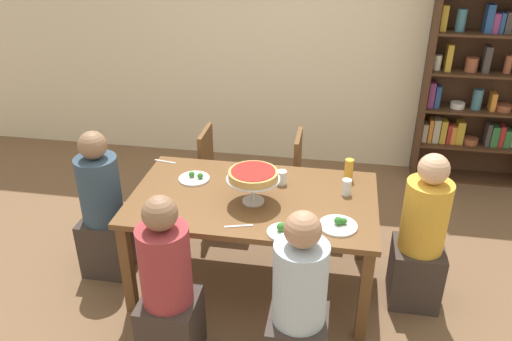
# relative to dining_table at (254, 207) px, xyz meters

# --- Properties ---
(ground_plane) EXTENTS (12.00, 12.00, 0.00)m
(ground_plane) POSITION_rel_dining_table_xyz_m (0.00, 0.00, -0.66)
(ground_plane) COLOR brown
(rear_partition) EXTENTS (8.00, 0.12, 2.80)m
(rear_partition) POSITION_rel_dining_table_xyz_m (0.00, 2.20, 0.74)
(rear_partition) COLOR beige
(rear_partition) RESTS_ON ground_plane
(dining_table) EXTENTS (1.68, 0.99, 0.74)m
(dining_table) POSITION_rel_dining_table_xyz_m (0.00, 0.00, 0.00)
(dining_table) COLOR brown
(dining_table) RESTS_ON ground_plane
(bookshelf) EXTENTS (1.10, 0.30, 2.21)m
(bookshelf) POSITION_rel_dining_table_xyz_m (1.86, 2.01, 0.45)
(bookshelf) COLOR #422819
(bookshelf) RESTS_ON ground_plane
(diner_near_left) EXTENTS (0.34, 0.34, 1.15)m
(diner_near_left) POSITION_rel_dining_table_xyz_m (-0.37, -0.78, -0.17)
(diner_near_left) COLOR #382D28
(diner_near_left) RESTS_ON ground_plane
(diner_near_right) EXTENTS (0.34, 0.34, 1.15)m
(diner_near_right) POSITION_rel_dining_table_xyz_m (0.40, -0.80, -0.17)
(diner_near_right) COLOR #382D28
(diner_near_right) RESTS_ON ground_plane
(diner_head_east) EXTENTS (0.34, 0.34, 1.15)m
(diner_head_east) POSITION_rel_dining_table_xyz_m (1.15, 0.01, -0.17)
(diner_head_east) COLOR #382D28
(diner_head_east) RESTS_ON ground_plane
(diner_head_west) EXTENTS (0.34, 0.34, 1.15)m
(diner_head_west) POSITION_rel_dining_table_xyz_m (-1.12, -0.02, -0.17)
(diner_head_west) COLOR #382D28
(diner_head_west) RESTS_ON ground_plane
(chair_far_left) EXTENTS (0.40, 0.40, 0.87)m
(chair_far_left) POSITION_rel_dining_table_xyz_m (-0.43, 0.76, -0.17)
(chair_far_left) COLOR brown
(chair_far_left) RESTS_ON ground_plane
(chair_far_right) EXTENTS (0.40, 0.40, 0.87)m
(chair_far_right) POSITION_rel_dining_table_xyz_m (0.34, 0.80, -0.17)
(chair_far_right) COLOR brown
(chair_far_right) RESTS_ON ground_plane
(deep_dish_pizza_stand) EXTENTS (0.36, 0.36, 0.24)m
(deep_dish_pizza_stand) POSITION_rel_dining_table_xyz_m (0.01, -0.07, 0.28)
(deep_dish_pizza_stand) COLOR silver
(deep_dish_pizza_stand) RESTS_ON dining_table
(salad_plate_near_diner) EXTENTS (0.24, 0.24, 0.07)m
(salad_plate_near_diner) POSITION_rel_dining_table_xyz_m (0.59, -0.27, 0.10)
(salad_plate_near_diner) COLOR white
(salad_plate_near_diner) RESTS_ON dining_table
(salad_plate_far_diner) EXTENTS (0.23, 0.23, 0.06)m
(salad_plate_far_diner) POSITION_rel_dining_table_xyz_m (-0.47, 0.17, 0.10)
(salad_plate_far_diner) COLOR white
(salad_plate_far_diner) RESTS_ON dining_table
(salad_plate_spare) EXTENTS (0.20, 0.20, 0.07)m
(salad_plate_spare) POSITION_rel_dining_table_xyz_m (0.25, -0.40, 0.11)
(salad_plate_spare) COLOR white
(salad_plate_spare) RESTS_ON dining_table
(beer_glass_amber_tall) EXTENTS (0.06, 0.06, 0.16)m
(beer_glass_amber_tall) POSITION_rel_dining_table_xyz_m (0.64, 0.36, 0.16)
(beer_glass_amber_tall) COLOR gold
(beer_glass_amber_tall) RESTS_ON dining_table
(water_glass_clear_near) EXTENTS (0.07, 0.07, 0.11)m
(water_glass_clear_near) POSITION_rel_dining_table_xyz_m (0.62, 0.14, 0.14)
(water_glass_clear_near) COLOR white
(water_glass_clear_near) RESTS_ON dining_table
(water_glass_clear_far) EXTENTS (0.07, 0.07, 0.10)m
(water_glass_clear_far) POSITION_rel_dining_table_xyz_m (0.17, 0.21, 0.13)
(water_glass_clear_far) COLOR white
(water_glass_clear_far) RESTS_ON dining_table
(cutlery_fork_near) EXTENTS (0.18, 0.07, 0.00)m
(cutlery_fork_near) POSITION_rel_dining_table_xyz_m (-0.03, -0.38, 0.09)
(cutlery_fork_near) COLOR silver
(cutlery_fork_near) RESTS_ON dining_table
(cutlery_knife_near) EXTENTS (0.18, 0.05, 0.00)m
(cutlery_knife_near) POSITION_rel_dining_table_xyz_m (-0.77, 0.41, 0.09)
(cutlery_knife_near) COLOR silver
(cutlery_knife_near) RESTS_ON dining_table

